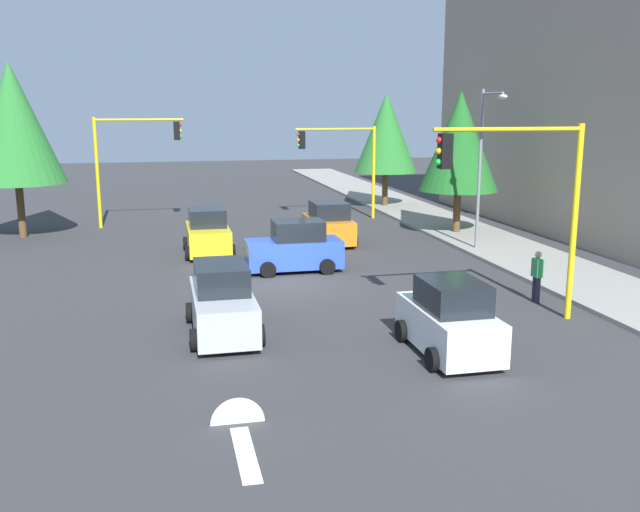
# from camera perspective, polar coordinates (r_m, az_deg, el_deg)

# --- Properties ---
(ground_plane) EXTENTS (120.00, 120.00, 0.00)m
(ground_plane) POSITION_cam_1_polar(r_m,az_deg,el_deg) (25.29, -2.65, -2.28)
(ground_plane) COLOR #353538
(sidewalk_kerb) EXTENTS (80.00, 4.00, 0.15)m
(sidewalk_kerb) POSITION_cam_1_polar(r_m,az_deg,el_deg) (33.25, 13.86, 0.98)
(sidewalk_kerb) COLOR gray
(sidewalk_kerb) RESTS_ON ground
(lane_arrow_near) EXTENTS (2.40, 1.10, 1.10)m
(lane_arrow_near) POSITION_cam_1_polar(r_m,az_deg,el_deg) (14.14, -6.48, -14.25)
(lane_arrow_near) COLOR silver
(lane_arrow_near) RESTS_ON ground
(apartment_block) EXTENTS (23.60, 9.30, 16.08)m
(apartment_block) POSITION_cam_1_polar(r_m,az_deg,el_deg) (39.75, 22.88, 13.72)
(apartment_block) COLOR gray
(apartment_block) RESTS_ON ground
(traffic_signal_far_right) EXTENTS (0.36, 4.59, 5.75)m
(traffic_signal_far_right) POSITION_cam_1_polar(r_m,az_deg,el_deg) (38.22, -15.08, 8.35)
(traffic_signal_far_right) COLOR yellow
(traffic_signal_far_right) RESTS_ON ground
(traffic_signal_far_left) EXTENTS (0.36, 4.59, 5.20)m
(traffic_signal_far_left) POSITION_cam_1_polar(r_m,az_deg,el_deg) (39.48, 1.78, 8.33)
(traffic_signal_far_left) COLOR yellow
(traffic_signal_far_left) RESTS_ON ground
(traffic_signal_near_left) EXTENTS (0.36, 4.59, 5.79)m
(traffic_signal_near_left) POSITION_cam_1_polar(r_m,az_deg,el_deg) (20.82, 16.06, 5.62)
(traffic_signal_near_left) COLOR yellow
(traffic_signal_near_left) RESTS_ON ground
(street_lamp_curbside) EXTENTS (2.15, 0.28, 7.00)m
(street_lamp_curbside) POSITION_cam_1_polar(r_m,az_deg,el_deg) (30.90, 13.23, 8.19)
(street_lamp_curbside) COLOR slate
(street_lamp_curbside) RESTS_ON ground
(tree_roadside_far) EXTENTS (3.92, 3.92, 7.15)m
(tree_roadside_far) POSITION_cam_1_polar(r_m,az_deg,el_deg) (44.36, 5.40, 9.96)
(tree_roadside_far) COLOR brown
(tree_roadside_far) RESTS_ON ground
(tree_opposite_side) EXTENTS (4.57, 4.57, 8.36)m
(tree_opposite_side) POSITION_cam_1_polar(r_m,az_deg,el_deg) (36.76, -23.69, 9.87)
(tree_opposite_side) COLOR brown
(tree_opposite_side) RESTS_ON ground
(tree_roadside_mid) EXTENTS (3.85, 3.85, 7.03)m
(tree_roadside_mid) POSITION_cam_1_polar(r_m,az_deg,el_deg) (35.20, 11.30, 9.12)
(tree_roadside_mid) COLOR brown
(tree_roadside_mid) RESTS_ON ground
(car_blue) EXTENTS (1.99, 3.68, 1.98)m
(car_blue) POSITION_cam_1_polar(r_m,az_deg,el_deg) (27.13, -2.08, 0.64)
(car_blue) COLOR blue
(car_blue) RESTS_ON ground
(car_silver) EXTENTS (4.13, 1.95, 1.98)m
(car_silver) POSITION_cam_1_polar(r_m,az_deg,el_deg) (19.80, -7.95, -3.77)
(car_silver) COLOR #B2B5BA
(car_silver) RESTS_ON ground
(car_white) EXTENTS (3.63, 1.94, 1.98)m
(car_white) POSITION_cam_1_polar(r_m,az_deg,el_deg) (18.31, 10.48, -5.17)
(car_white) COLOR white
(car_white) RESTS_ON ground
(car_yellow) EXTENTS (3.62, 2.06, 1.98)m
(car_yellow) POSITION_cam_1_polar(r_m,az_deg,el_deg) (30.62, -9.11, 1.81)
(car_yellow) COLOR yellow
(car_yellow) RESTS_ON ground
(car_orange) EXTENTS (3.61, 2.10, 1.98)m
(car_orange) POSITION_cam_1_polar(r_m,az_deg,el_deg) (32.53, 0.70, 2.56)
(car_orange) COLOR orange
(car_orange) RESTS_ON ground
(pedestrian_crossing) EXTENTS (0.40, 0.24, 1.70)m
(pedestrian_crossing) POSITION_cam_1_polar(r_m,az_deg,el_deg) (23.78, 17.25, -1.49)
(pedestrian_crossing) COLOR #262638
(pedestrian_crossing) RESTS_ON ground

